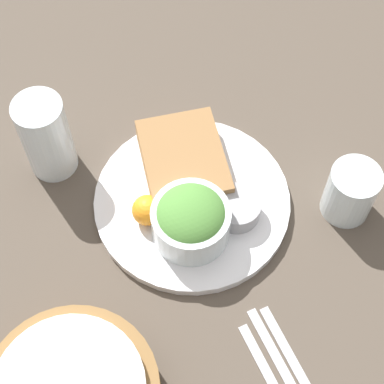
% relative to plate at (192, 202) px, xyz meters
% --- Properties ---
extents(ground_plane, '(4.00, 4.00, 0.00)m').
position_rel_plate_xyz_m(ground_plane, '(0.00, 0.00, -0.01)').
color(ground_plane, '#4C4238').
extents(plate, '(0.28, 0.28, 0.01)m').
position_rel_plate_xyz_m(plate, '(0.00, 0.00, 0.00)').
color(plate, silver).
rests_on(plate, ground_plane).
extents(sandwich, '(0.16, 0.14, 0.04)m').
position_rel_plate_xyz_m(sandwich, '(0.05, -0.01, 0.03)').
color(sandwich, olive).
rests_on(sandwich, plate).
extents(salad_bowl, '(0.11, 0.11, 0.07)m').
position_rel_plate_xyz_m(salad_bowl, '(-0.05, 0.02, 0.04)').
color(salad_bowl, silver).
rests_on(salad_bowl, plate).
extents(dressing_cup, '(0.07, 0.07, 0.03)m').
position_rel_plate_xyz_m(dressing_cup, '(-0.05, -0.05, 0.02)').
color(dressing_cup, '#99999E').
rests_on(dressing_cup, plate).
extents(orange_wedge, '(0.04, 0.04, 0.04)m').
position_rel_plate_xyz_m(orange_wedge, '(0.00, 0.07, 0.03)').
color(orange_wedge, orange).
rests_on(orange_wedge, plate).
extents(drink_glass, '(0.07, 0.07, 0.14)m').
position_rel_plate_xyz_m(drink_glass, '(0.15, 0.15, 0.06)').
color(drink_glass, silver).
rests_on(drink_glass, ground_plane).
extents(fork, '(0.19, 0.01, 0.01)m').
position_rel_plate_xyz_m(fork, '(-0.28, -0.02, -0.00)').
color(fork, '#B2B2B7').
rests_on(fork, ground_plane).
extents(knife, '(0.20, 0.01, 0.01)m').
position_rel_plate_xyz_m(knife, '(-0.28, 0.00, -0.00)').
color(knife, '#B2B2B7').
rests_on(knife, ground_plane).
extents(water_glass, '(0.07, 0.07, 0.09)m').
position_rel_plate_xyz_m(water_glass, '(-0.10, -0.19, 0.04)').
color(water_glass, silver).
rests_on(water_glass, ground_plane).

